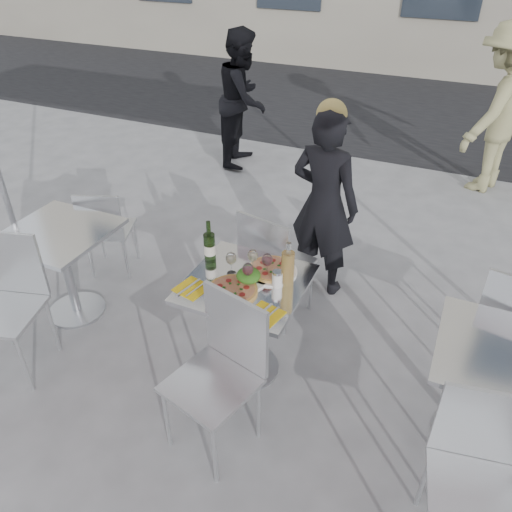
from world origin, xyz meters
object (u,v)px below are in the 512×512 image
at_px(pizza_far, 272,270).
at_px(wineglass_red_a, 248,270).
at_px(chair_near, 223,363).
at_px(sugar_shaker, 277,279).
at_px(wineglass_white_a, 231,259).
at_px(napkin_right, 265,314).
at_px(main_table, 246,308).
at_px(wineglass_white_b, 253,256).
at_px(chair_far, 271,260).
at_px(side_table_left, 63,255).
at_px(carafe, 288,267).
at_px(pizza_near, 233,290).
at_px(salad_plate, 249,277).
at_px(pedestrian_b, 499,110).
at_px(wine_bottle, 210,246).
at_px(side_chair_lnear, 8,293).
at_px(side_chair_rnear, 477,465).
at_px(napkin_left, 192,288).
at_px(pedestrian_a, 243,99).
at_px(woman_diner, 324,204).
at_px(wineglass_red_b, 267,261).
at_px(side_table_right, 499,382).
at_px(side_chair_lfar, 105,226).

bearing_deg(pizza_far, wineglass_red_a, -113.16).
xyz_separation_m(chair_near, sugar_shaker, (0.09, 0.55, 0.23)).
bearing_deg(wineglass_red_a, pizza_far, 66.84).
relative_size(wineglass_white_a, napkin_right, 0.73).
height_order(main_table, napkin_right, napkin_right).
relative_size(sugar_shaker, wineglass_white_b, 0.68).
xyz_separation_m(chair_far, pizza_far, (0.16, -0.39, 0.21)).
relative_size(side_table_left, carafe, 2.59).
height_order(pizza_near, pizza_far, pizza_far).
xyz_separation_m(salad_plate, wineglass_white_a, (-0.13, 0.03, 0.07)).
bearing_deg(pedestrian_b, carafe, 6.90).
height_order(side_table_left, wine_bottle, wine_bottle).
height_order(side_chair_lnear, side_chair_rnear, side_chair_lnear).
relative_size(pedestrian_b, carafe, 6.27).
height_order(pizza_near, napkin_left, pizza_near).
height_order(chair_near, wineglass_white_b, chair_near).
distance_m(chair_far, salad_plate, 0.59).
bearing_deg(salad_plate, carafe, 20.24).
xyz_separation_m(pedestrian_a, sugar_shaker, (1.76, -3.24, -0.01)).
xyz_separation_m(side_chair_lnear, napkin_right, (1.71, 0.29, 0.18)).
relative_size(woman_diner, pedestrian_a, 0.95).
bearing_deg(wineglass_red_b, side_table_left, -175.71).
height_order(pedestrian_b, sugar_shaker, pedestrian_b).
bearing_deg(pizza_near, chair_far, 92.08).
distance_m(chair_far, pizza_near, 0.70).
relative_size(side_table_right, chair_far, 0.80).
distance_m(side_table_right, woman_diner, 1.79).
bearing_deg(side_chair_rnear, wineglass_red_a, 149.09).
height_order(chair_near, wineglass_red_b, chair_near).
relative_size(salad_plate, carafe, 0.76).
distance_m(side_chair_rnear, wineglass_white_a, 1.70).
distance_m(sugar_shaker, napkin_right, 0.28).
relative_size(wineglass_red_b, napkin_right, 0.73).
height_order(pedestrian_a, wine_bottle, pedestrian_a).
bearing_deg(wineglass_white_b, wineglass_white_a, -142.58).
height_order(side_chair_lnear, wineglass_white_a, side_chair_lnear).
xyz_separation_m(pedestrian_a, wineglass_red_b, (1.66, -3.16, 0.05)).
height_order(side_table_left, side_chair_lfar, side_chair_lfar).
height_order(pizza_near, wine_bottle, wine_bottle).
distance_m(side_chair_lfar, carafe, 1.89).
distance_m(carafe, wineglass_red_a, 0.24).
bearing_deg(side_chair_lfar, pizza_far, 145.92).
bearing_deg(sugar_shaker, pizza_near, -144.21).
bearing_deg(salad_plate, chair_near, -80.99).
height_order(pizza_near, salad_plate, salad_plate).
distance_m(side_table_right, wineglass_red_a, 1.51).
bearing_deg(wineglass_red_a, carafe, 28.44).
bearing_deg(napkin_left, side_chair_lfar, 162.38).
bearing_deg(chair_near, sugar_shaker, 95.11).
height_order(wine_bottle, sugar_shaker, wine_bottle).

